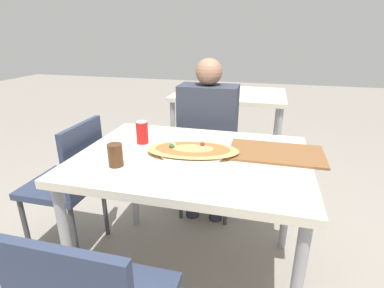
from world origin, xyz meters
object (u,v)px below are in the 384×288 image
Objects in this scene: chair_side_left at (70,180)px; soda_can at (142,132)px; pizza_main at (192,151)px; person_seated at (207,128)px; chair_far_seated at (210,148)px; dining_table at (192,169)px; drink_glass at (115,155)px.

chair_side_left is 6.95× the size of soda_can.
soda_can is (-0.31, 0.09, 0.04)m from pizza_main.
soda_can is (-0.26, -0.54, 0.13)m from person_seated.
person_seated is (-0.00, -0.11, 0.19)m from chair_far_seated.
chair_far_seated reaches higher than dining_table.
dining_table is 0.36m from soda_can.
pizza_main is (0.05, -0.63, 0.08)m from person_seated.
soda_can is at bearing -81.18° from chair_side_left.
chair_far_seated is 8.06× the size of drink_glass.
pizza_main is 0.33m from soda_can.
soda_can is 1.16× the size of drink_glass.
chair_far_seated is at bearing 93.77° from dining_table.
soda_can reaches higher than drink_glass.
person_seated reaches higher than pizza_main.
drink_glass is at bearing 72.77° from person_seated.
soda_can is at bearing 67.97° from chair_far_seated.
pizza_main is at bearing 93.65° from chair_far_seated.
dining_table is 0.78m from chair_far_seated.
person_seated is at bearing 90.00° from chair_far_seated.
person_seated reaches higher than drink_glass.
person_seated is at bearing -49.80° from chair_side_left.
chair_side_left reaches higher than pizza_main.
person_seated is 9.48× the size of soda_can.
chair_far_seated is (-0.05, 0.75, -0.18)m from dining_table.
chair_far_seated reaches higher than pizza_main.
chair_far_seated is 1.73× the size of pizza_main.
dining_table is at bearing -18.49° from soda_can.
person_seated is 0.61m from soda_can.
dining_table is 0.65m from person_seated.
chair_side_left is 0.60m from drink_glass.
person_seated reaches higher than soda_can.
person_seated is 0.64m from pizza_main.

